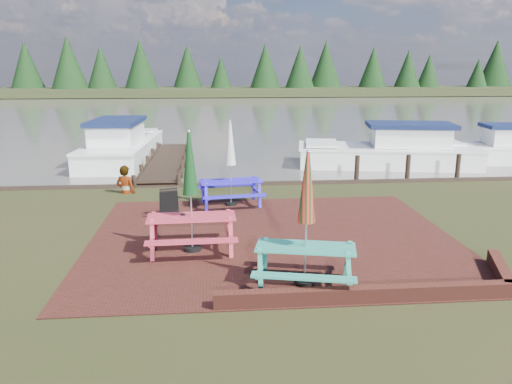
{
  "coord_description": "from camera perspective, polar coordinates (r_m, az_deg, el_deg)",
  "views": [
    {
      "loc": [
        -1.44,
        -10.71,
        4.17
      ],
      "look_at": [
        -0.35,
        1.83,
        1.0
      ],
      "focal_mm": 35.0,
      "sensor_mm": 36.0,
      "label": 1
    }
  ],
  "objects": [
    {
      "name": "boat_far",
      "position": [
        25.95,
        26.22,
        4.31
      ],
      "size": [
        6.5,
        3.02,
        1.95
      ],
      "rotation": [
        0.0,
        0.0,
        1.44
      ],
      "color": "white",
      "rests_on": "ground"
    },
    {
      "name": "picnic_table_teal",
      "position": [
        9.68,
        5.71,
        -5.51
      ],
      "size": [
        2.24,
        2.08,
        2.65
      ],
      "rotation": [
        0.0,
        0.0,
        -0.22
      ],
      "color": "teal",
      "rests_on": "ground"
    },
    {
      "name": "picnic_table_blue",
      "position": [
        15.22,
        -2.92,
        1.78
      ],
      "size": [
        2.09,
        1.91,
        2.61
      ],
      "rotation": [
        0.0,
        0.0,
        0.14
      ],
      "color": "#281BCE",
      "rests_on": "ground"
    },
    {
      "name": "jetty",
      "position": [
        22.45,
        -10.16,
        3.52
      ],
      "size": [
        1.76,
        9.08,
        1.0
      ],
      "color": "black",
      "rests_on": "ground"
    },
    {
      "name": "boat_near",
      "position": [
        23.2,
        15.22,
        4.4
      ],
      "size": [
        8.25,
        4.08,
        2.14
      ],
      "rotation": [
        0.0,
        0.0,
        1.39
      ],
      "color": "white",
      "rests_on": "ground"
    },
    {
      "name": "far_treeline",
      "position": [
        76.73,
        -4.01,
        13.46
      ],
      "size": [
        120.0,
        10.0,
        8.1
      ],
      "color": "black",
      "rests_on": "ground"
    },
    {
      "name": "water",
      "position": [
        47.91,
        -3.27,
        9.14
      ],
      "size": [
        120.0,
        60.0,
        0.02
      ],
      "primitive_type": "cube",
      "color": "#4D4B42",
      "rests_on": "ground"
    },
    {
      "name": "ground",
      "position": [
        11.58,
        2.54,
        -6.98
      ],
      "size": [
        120.0,
        120.0,
        0.0
      ],
      "primitive_type": "plane",
      "color": "black",
      "rests_on": "ground"
    },
    {
      "name": "boat_jetty",
      "position": [
        24.45,
        -15.1,
        4.96
      ],
      "size": [
        3.07,
        7.9,
        2.25
      ],
      "rotation": [
        0.0,
        0.0,
        -0.05
      ],
      "color": "white",
      "rests_on": "ground"
    },
    {
      "name": "chalkboard",
      "position": [
        14.26,
        -9.91,
        -1.32
      ],
      "size": [
        0.54,
        0.59,
        0.81
      ],
      "rotation": [
        0.0,
        0.0,
        0.25
      ],
      "color": "black",
      "rests_on": "ground"
    },
    {
      "name": "person",
      "position": [
        17.29,
        -14.82,
        2.92
      ],
      "size": [
        0.8,
        0.67,
        1.89
      ],
      "primitive_type": "imported",
      "rotation": [
        0.0,
        0.0,
        2.78
      ],
      "color": "gray",
      "rests_on": "ground"
    },
    {
      "name": "paving",
      "position": [
        12.51,
        1.95,
        -5.29
      ],
      "size": [
        9.0,
        7.5,
        0.02
      ],
      "primitive_type": "cube",
      "color": "#391912",
      "rests_on": "ground"
    },
    {
      "name": "picnic_table_red",
      "position": [
        11.48,
        -7.41,
        -2.13
      ],
      "size": [
        2.06,
        1.84,
        2.79
      ],
      "rotation": [
        0.0,
        0.0,
        0.03
      ],
      "color": "#B42E40",
      "rests_on": "ground"
    },
    {
      "name": "brick_wall",
      "position": [
        9.89,
        17.08,
        -10.51
      ],
      "size": [
        6.21,
        1.79,
        0.3
      ],
      "color": "#4C1E16",
      "rests_on": "ground"
    }
  ]
}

